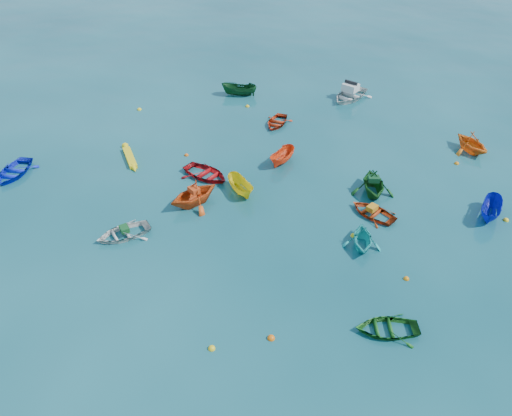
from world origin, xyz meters
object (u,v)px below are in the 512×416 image
Objects in this scene: kayak_yellow at (130,159)px; dinghy_blue_sw at (14,174)px; dinghy_white_near at (124,236)px; motorboat_white at (349,98)px.

dinghy_blue_sw is at bearing 173.22° from kayak_yellow.
dinghy_blue_sw is 1.13× the size of dinghy_white_near.
dinghy_blue_sw reaches higher than dinghy_white_near.
dinghy_white_near is 8.43m from kayak_yellow.
motorboat_white reaches higher than dinghy_blue_sw.
dinghy_white_near is (10.61, 0.53, 0.00)m from dinghy_blue_sw.
dinghy_white_near is at bearing -28.46° from dinghy_blue_sw.
motorboat_white is at bearing 9.60° from kayak_yellow.
dinghy_blue_sw reaches higher than kayak_yellow.
motorboat_white reaches higher than kayak_yellow.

